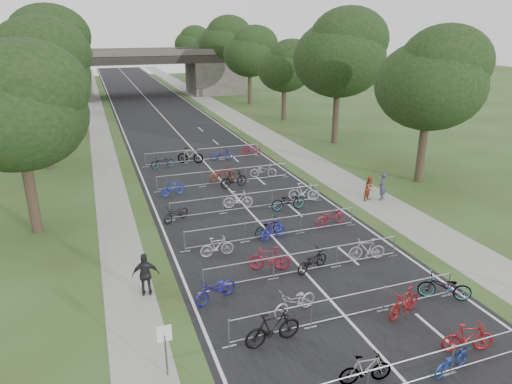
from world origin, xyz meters
TOP-DOWN VIEW (x-y plane):
  - road at (0.00, 50.00)m, footprint 11.00×140.00m
  - sidewalk_right at (8.00, 50.00)m, footprint 3.00×140.00m
  - sidewalk_left at (-7.50, 50.00)m, footprint 2.00×140.00m
  - lane_markings at (0.00, 50.00)m, footprint 0.12×140.00m
  - overpass_bridge at (0.00, 65.00)m, footprint 31.00×8.00m
  - park_sign at (-6.80, 3.00)m, footprint 0.45×0.06m
  - tree_left_0 at (-11.39, 15.93)m, footprint 6.72×6.72m
  - tree_right_0 at (13.11, 15.93)m, footprint 7.17×7.17m
  - tree_left_1 at (-11.39, 27.93)m, footprint 7.56×7.56m
  - tree_right_1 at (13.11, 27.93)m, footprint 8.18×8.18m
  - tree_left_2 at (-11.39, 39.93)m, footprint 8.40×8.40m
  - tree_right_2 at (13.11, 39.93)m, footprint 6.16×6.16m
  - tree_left_3 at (-11.39, 51.93)m, footprint 6.72×6.72m
  - tree_right_3 at (13.11, 51.93)m, footprint 7.17×7.17m
  - tree_left_4 at (-11.39, 63.93)m, footprint 7.56×7.56m
  - tree_right_4 at (13.11, 63.93)m, footprint 8.18×8.18m
  - tree_left_5 at (-11.39, 75.93)m, footprint 8.40×8.40m
  - tree_right_5 at (13.11, 75.93)m, footprint 6.16×6.16m
  - tree_left_6 at (-11.39, 87.93)m, footprint 6.72×6.72m
  - tree_right_6 at (13.11, 87.93)m, footprint 7.17×7.17m
  - barrier_row_0 at (0.00, 0.00)m, footprint 9.70×0.08m
  - barrier_row_1 at (0.00, 3.60)m, footprint 9.70×0.08m
  - barrier_row_2 at (0.00, 7.20)m, footprint 9.70×0.08m
  - barrier_row_3 at (0.00, 11.00)m, footprint 9.70×0.08m
  - barrier_row_4 at (0.00, 15.00)m, footprint 9.70×0.08m
  - barrier_row_5 at (0.00, 20.00)m, footprint 9.70×0.08m
  - barrier_row_6 at (0.00, 26.00)m, footprint 9.70×0.08m
  - bike_1 at (-1.19, 0.60)m, footprint 1.75×0.71m
  - bike_2 at (1.61, 0.08)m, footprint 1.76×0.95m
  - bike_3 at (2.81, 0.70)m, footprint 1.89×0.96m
  - bike_4 at (-3.15, 3.27)m, footprint 2.13×0.77m
  - bike_5 at (-1.70, 4.61)m, footprint 2.06×1.17m
  - bike_6 at (2.07, 3.10)m, footprint 1.93×1.12m
  - bike_7 at (4.30, 3.47)m, footprint 2.11×1.67m
  - bike_8 at (-4.30, 6.47)m, footprint 2.05×1.35m
  - bike_9 at (-1.41, 8.02)m, footprint 1.95×1.13m
  - bike_10 at (0.36, 7.30)m, footprint 1.95×1.27m
  - bike_11 at (3.22, 7.37)m, footprint 1.81×0.88m
  - bike_12 at (-3.25, 10.06)m, footprint 1.65×0.52m
  - bike_13 at (-0.09, 11.39)m, footprint 1.87×1.09m
  - bike_14 at (-0.07, 10.89)m, footprint 1.68×0.88m
  - bike_15 at (3.52, 11.42)m, footprint 1.91×0.85m
  - bike_16 at (-4.30, 14.83)m, footprint 1.82×1.48m
  - bike_17 at (-0.45, 15.53)m, footprint 1.86×0.87m
  - bike_18 at (2.24, 14.24)m, footprint 2.11×0.76m
  - bike_19 at (3.76, 15.27)m, footprint 2.00×1.21m
  - bike_20 at (-3.75, 19.02)m, footprint 1.73×0.86m
  - bike_21 at (0.06, 20.84)m, footprint 2.12×1.15m
  - bike_22 at (0.42, 19.17)m, footprint 2.04×0.88m
  - bike_23 at (3.06, 20.53)m, footprint 2.01×1.12m
  - bike_24 at (-3.38, 25.24)m, footprint 1.88×0.84m
  - bike_25 at (-1.10, 25.90)m, footprint 2.12×1.36m
  - bike_26 at (1.45, 25.81)m, footprint 1.98×1.05m
  - bike_27 at (4.30, 26.71)m, footprint 1.67×0.96m
  - pedestrian_a at (8.43, 13.77)m, footprint 0.77×0.74m
  - pedestrian_b at (7.65, 13.97)m, footprint 0.92×0.83m
  - pedestrian_c at (-6.80, 7.83)m, footprint 1.13×0.60m

SIDE VIEW (x-z plane):
  - lane_markings at x=0.00m, z-range 0.00..0.00m
  - road at x=0.00m, z-range 0.00..0.01m
  - sidewalk_right at x=8.00m, z-range 0.00..0.01m
  - sidewalk_left at x=-7.50m, z-range 0.00..0.01m
  - bike_2 at x=1.61m, z-range 0.00..0.88m
  - bike_13 at x=-0.09m, z-range 0.00..0.93m
  - bike_16 at x=-4.30m, z-range 0.00..0.93m
  - bike_24 at x=-3.38m, z-range 0.00..0.96m
  - bike_10 at x=0.36m, z-range 0.00..0.97m
  - bike_27 at x=4.30m, z-range 0.00..0.97m
  - bike_14 at x=-0.07m, z-range 0.00..0.97m
  - bike_15 at x=3.52m, z-range 0.00..0.97m
  - bike_12 at x=-3.25m, z-range 0.00..0.98m
  - bike_26 at x=1.45m, z-range 0.00..0.99m
  - bike_20 at x=-3.75m, z-range 0.00..1.00m
  - bike_23 at x=3.06m, z-range 0.00..1.00m
  - bike_8 at x=-4.30m, z-range 0.00..1.02m
  - bike_1 at x=-1.19m, z-range 0.00..1.02m
  - bike_5 at x=-1.70m, z-range 0.00..1.03m
  - bike_11 at x=3.22m, z-range 0.00..1.05m
  - bike_21 at x=0.06m, z-range 0.00..1.06m
  - bike_7 at x=4.30m, z-range 0.00..1.07m
  - bike_17 at x=-0.45m, z-range 0.00..1.08m
  - barrier_row_0 at x=0.00m, z-range 0.00..1.10m
  - barrier_row_1 at x=0.00m, z-range 0.00..1.10m
  - barrier_row_2 at x=0.00m, z-range 0.00..1.10m
  - barrier_row_3 at x=0.00m, z-range 0.00..1.10m
  - barrier_row_4 at x=0.00m, z-range 0.00..1.10m
  - barrier_row_5 at x=0.00m, z-range 0.00..1.10m
  - barrier_row_6 at x=0.00m, z-range 0.00..1.10m
  - bike_3 at x=2.81m, z-range 0.00..1.09m
  - bike_18 at x=2.24m, z-range 0.00..1.11m
  - bike_6 at x=2.07m, z-range 0.00..1.12m
  - bike_9 at x=-1.41m, z-range 0.00..1.13m
  - bike_19 at x=3.76m, z-range 0.00..1.16m
  - bike_22 at x=0.42m, z-range 0.00..1.19m
  - bike_25 at x=-1.10m, z-range 0.00..1.24m
  - bike_4 at x=-3.15m, z-range 0.00..1.26m
  - pedestrian_b at x=7.65m, z-range 0.00..1.54m
  - pedestrian_a at x=8.43m, z-range 0.00..1.78m
  - pedestrian_c at x=-6.80m, z-range 0.00..1.83m
  - park_sign at x=-6.80m, z-range 0.36..2.18m
  - overpass_bridge at x=0.00m, z-range 0.01..7.06m
  - tree_right_2 at x=13.11m, z-range 1.25..10.64m
  - tree_right_5 at x=13.11m, z-range 1.25..10.64m
  - tree_left_0 at x=-11.39m, z-range 1.36..11.61m
  - tree_left_3 at x=-11.39m, z-range 1.36..11.61m
  - tree_left_6 at x=-11.39m, z-range 1.36..11.61m
  - tree_right_0 at x=13.11m, z-range 1.46..12.39m
  - tree_right_3 at x=13.11m, z-range 1.46..12.39m
  - tree_right_6 at x=13.11m, z-range 1.46..12.39m
  - tree_left_1 at x=-11.39m, z-range 1.54..13.07m
  - tree_left_4 at x=-11.39m, z-range 1.54..13.07m
  - tree_right_1 at x=13.11m, z-range 1.67..14.13m
  - tree_right_4 at x=13.11m, z-range 1.67..14.13m
  - tree_left_2 at x=-11.39m, z-range 1.71..14.52m
  - tree_left_5 at x=-11.39m, z-range 1.71..14.52m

